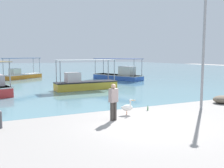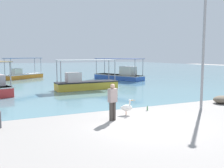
{
  "view_description": "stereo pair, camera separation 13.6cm",
  "coord_description": "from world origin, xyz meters",
  "px_view_note": "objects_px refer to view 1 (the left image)",
  "views": [
    {
      "loc": [
        -5.9,
        -9.02,
        2.96
      ],
      "look_at": [
        0.93,
        5.36,
        1.13
      ],
      "focal_mm": 40.0,
      "sensor_mm": 36.0,
      "label": 1
    },
    {
      "loc": [
        -5.78,
        -9.08,
        2.96
      ],
      "look_at": [
        0.93,
        5.36,
        1.13
      ],
      "focal_mm": 40.0,
      "sensor_mm": 36.0,
      "label": 2
    }
  ],
  "objects_px": {
    "fishing_boat_outer": "(84,83)",
    "glass_bottle": "(148,108)",
    "fishing_boat_near_right": "(119,75)",
    "lamp_post": "(204,46)",
    "fisherman_standing": "(113,101)",
    "fishing_boat_far_right": "(22,74)",
    "net_pile": "(223,99)",
    "pelican": "(127,107)"
  },
  "relations": [
    {
      "from": "pelican",
      "to": "fisherman_standing",
      "type": "distance_m",
      "value": 1.4
    },
    {
      "from": "fishing_boat_near_right",
      "to": "pelican",
      "type": "bearing_deg",
      "value": -115.81
    },
    {
      "from": "fishing_boat_outer",
      "to": "glass_bottle",
      "type": "xyz_separation_m",
      "value": [
        0.34,
        -9.4,
        -0.5
      ]
    },
    {
      "from": "fishing_boat_outer",
      "to": "glass_bottle",
      "type": "bearing_deg",
      "value": -87.93
    },
    {
      "from": "fisherman_standing",
      "to": "fishing_boat_far_right",
      "type": "bearing_deg",
      "value": 93.99
    },
    {
      "from": "lamp_post",
      "to": "pelican",
      "type": "bearing_deg",
      "value": 172.01
    },
    {
      "from": "fishing_boat_outer",
      "to": "fishing_boat_near_right",
      "type": "bearing_deg",
      "value": 44.38
    },
    {
      "from": "lamp_post",
      "to": "fisherman_standing",
      "type": "distance_m",
      "value": 6.0
    },
    {
      "from": "lamp_post",
      "to": "glass_bottle",
      "type": "height_order",
      "value": "lamp_post"
    },
    {
      "from": "fishing_boat_near_right",
      "to": "glass_bottle",
      "type": "distance_m",
      "value": 17.34
    },
    {
      "from": "fishing_boat_far_right",
      "to": "fishing_boat_near_right",
      "type": "distance_m",
      "value": 12.53
    },
    {
      "from": "fisherman_standing",
      "to": "glass_bottle",
      "type": "bearing_deg",
      "value": 22.6
    },
    {
      "from": "fishing_boat_far_right",
      "to": "fishing_boat_near_right",
      "type": "relative_size",
      "value": 0.75
    },
    {
      "from": "fishing_boat_outer",
      "to": "lamp_post",
      "type": "height_order",
      "value": "lamp_post"
    },
    {
      "from": "fishing_boat_near_right",
      "to": "lamp_post",
      "type": "relative_size",
      "value": 1.13
    },
    {
      "from": "fishing_boat_far_right",
      "to": "glass_bottle",
      "type": "xyz_separation_m",
      "value": [
        4.23,
        -22.57,
        -0.46
      ]
    },
    {
      "from": "fishing_boat_near_right",
      "to": "fishing_boat_outer",
      "type": "height_order",
      "value": "fishing_boat_near_right"
    },
    {
      "from": "fisherman_standing",
      "to": "fishing_boat_near_right",
      "type": "bearing_deg",
      "value": 62.13
    },
    {
      "from": "fishing_boat_far_right",
      "to": "fishing_boat_outer",
      "type": "relative_size",
      "value": 0.95
    },
    {
      "from": "fishing_boat_near_right",
      "to": "pelican",
      "type": "xyz_separation_m",
      "value": [
        -7.96,
        -16.47,
        -0.25
      ]
    },
    {
      "from": "pelican",
      "to": "fisherman_standing",
      "type": "bearing_deg",
      "value": -148.28
    },
    {
      "from": "net_pile",
      "to": "glass_bottle",
      "type": "distance_m",
      "value": 5.39
    },
    {
      "from": "fishing_boat_near_right",
      "to": "glass_bottle",
      "type": "relative_size",
      "value": 25.86
    },
    {
      "from": "fishing_boat_far_right",
      "to": "pelican",
      "type": "bearing_deg",
      "value": -83.16
    },
    {
      "from": "fishing_boat_far_right",
      "to": "fisherman_standing",
      "type": "distance_m",
      "value": 23.7
    },
    {
      "from": "fishing_boat_far_right",
      "to": "fisherman_standing",
      "type": "height_order",
      "value": "fishing_boat_far_right"
    },
    {
      "from": "lamp_post",
      "to": "net_pile",
      "type": "relative_size",
      "value": 4.9
    },
    {
      "from": "fishing_boat_far_right",
      "to": "lamp_post",
      "type": "height_order",
      "value": "lamp_post"
    },
    {
      "from": "fishing_boat_near_right",
      "to": "net_pile",
      "type": "distance_m",
      "value": 16.38
    },
    {
      "from": "fisherman_standing",
      "to": "lamp_post",
      "type": "bearing_deg",
      "value": 0.8
    },
    {
      "from": "fishing_boat_far_right",
      "to": "fisherman_standing",
      "type": "bearing_deg",
      "value": -86.01
    },
    {
      "from": "fishing_boat_far_right",
      "to": "fisherman_standing",
      "type": "xyz_separation_m",
      "value": [
        1.65,
        -23.64,
        0.34
      ]
    },
    {
      "from": "fishing_boat_near_right",
      "to": "lamp_post",
      "type": "height_order",
      "value": "lamp_post"
    },
    {
      "from": "fishing_boat_near_right",
      "to": "net_pile",
      "type": "relative_size",
      "value": 5.54
    },
    {
      "from": "pelican",
      "to": "fishing_boat_far_right",
      "type": "bearing_deg",
      "value": 96.84
    },
    {
      "from": "fishing_boat_far_right",
      "to": "net_pile",
      "type": "bearing_deg",
      "value": -67.15
    },
    {
      "from": "fishing_boat_far_right",
      "to": "net_pile",
      "type": "distance_m",
      "value": 24.77
    },
    {
      "from": "fishing_boat_near_right",
      "to": "glass_bottle",
      "type": "height_order",
      "value": "fishing_boat_near_right"
    },
    {
      "from": "fishing_boat_near_right",
      "to": "glass_bottle",
      "type": "bearing_deg",
      "value": -111.97
    },
    {
      "from": "pelican",
      "to": "glass_bottle",
      "type": "xyz_separation_m",
      "value": [
        1.48,
        0.39,
        -0.27
      ]
    },
    {
      "from": "fishing_boat_outer",
      "to": "pelican",
      "type": "distance_m",
      "value": 9.86
    },
    {
      "from": "fisherman_standing",
      "to": "pelican",
      "type": "bearing_deg",
      "value": 31.72
    }
  ]
}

